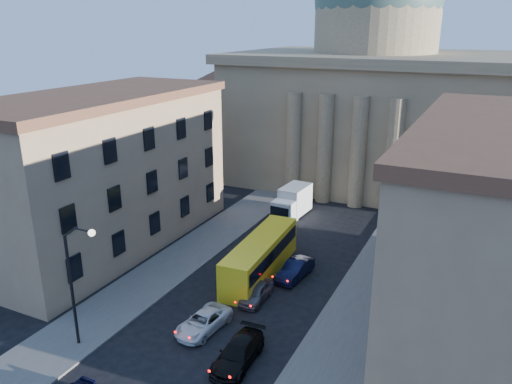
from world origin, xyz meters
TOP-DOWN VIEW (x-y plane):
  - sidewalk_left at (-8.50, 18.00)m, footprint 5.00×60.00m
  - sidewalk_right at (8.50, 18.00)m, footprint 5.00×60.00m
  - church at (0.00, 55.47)m, footprint 68.02×28.76m
  - building_left at (-17.00, 22.00)m, footprint 11.60×26.60m
  - building_right at (17.00, 22.00)m, footprint 11.60×26.60m
  - street_lamp at (-6.97, 8.00)m, footprint 2.62×0.44m
  - car_left_mid at (-0.80, 13.11)m, footprint 2.66×4.93m
  - car_right_mid at (3.10, 10.95)m, footprint 2.31×5.18m
  - car_right_far at (0.80, 18.34)m, footprint 1.73×4.07m
  - car_right_distant at (2.16, 23.13)m, footprint 2.08×4.70m
  - city_bus at (-0.80, 22.50)m, footprint 3.23×11.58m
  - box_truck at (-3.50, 36.38)m, footprint 2.77×6.17m

SIDE VIEW (x-z plane):
  - sidewalk_left at x=-8.50m, z-range 0.00..0.15m
  - sidewalk_right at x=8.50m, z-range 0.00..0.15m
  - car_left_mid at x=-0.80m, z-range 0.00..1.32m
  - car_right_far at x=0.80m, z-range 0.00..1.37m
  - car_right_mid at x=3.10m, z-range 0.00..1.48m
  - car_right_distant at x=2.16m, z-range 0.00..1.50m
  - box_truck at x=-3.50m, z-range -0.09..3.22m
  - city_bus at x=-0.80m, z-range 0.12..3.35m
  - street_lamp at x=-6.97m, z-range 0.87..9.70m
  - building_left at x=-17.00m, z-range 0.07..14.77m
  - building_right at x=17.00m, z-range 0.07..14.77m
  - church at x=0.00m, z-range -6.42..30.18m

